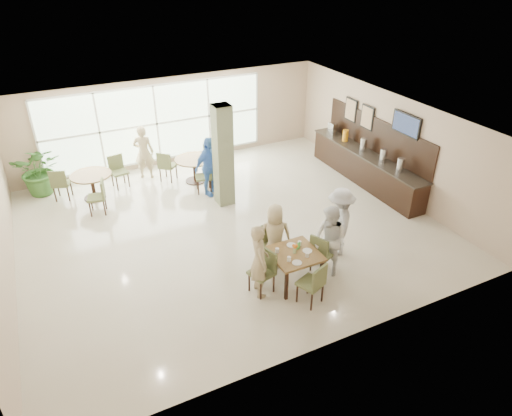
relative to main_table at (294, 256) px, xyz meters
name	(u,v)px	position (x,y,z in m)	size (l,w,h in m)	color
ground	(229,226)	(-0.37, 2.68, -0.66)	(10.00, 10.00, 0.00)	beige
room_shell	(226,165)	(-0.37, 2.68, 1.04)	(10.00, 10.00, 10.00)	white
window_bank	(157,124)	(-0.87, 7.14, 0.74)	(7.00, 0.04, 7.00)	silver
column	(223,156)	(0.03, 3.88, 0.74)	(0.45, 0.45, 2.80)	#5F6748
main_table	(294,256)	(0.00, 0.00, 0.00)	(0.98, 0.98, 0.75)	brown
round_table_left	(92,180)	(-3.21, 5.73, -0.08)	(1.13, 1.13, 0.75)	brown
round_table_right	(194,164)	(-0.27, 5.49, -0.08)	(1.14, 1.14, 0.75)	brown
chairs_main_table	(292,263)	(-0.01, 0.05, -0.19)	(2.10, 2.03, 0.95)	#555F34
chairs_table_left	(93,184)	(-3.20, 5.67, -0.19)	(2.16, 1.83, 0.95)	#555F34
chairs_table_right	(195,166)	(-0.24, 5.52, -0.19)	(2.10, 1.79, 0.95)	#555F34
tabletop_clutter	(295,251)	(0.01, -0.01, 0.15)	(0.73, 0.79, 0.21)	white
buffet_counter	(366,165)	(4.33, 3.18, -0.11)	(0.64, 4.70, 1.95)	black
wall_tv	(406,124)	(4.57, 2.08, 1.49)	(0.06, 1.00, 0.58)	black
framed_art_a	(367,117)	(4.58, 3.68, 1.19)	(0.05, 0.55, 0.70)	black
framed_art_b	(351,110)	(4.58, 4.48, 1.19)	(0.05, 0.55, 0.70)	black
potted_plant	(39,170)	(-4.46, 6.70, 0.08)	(1.33, 1.33, 1.48)	#396B2B
teen_left	(259,261)	(-0.81, 0.01, 0.15)	(0.59, 0.39, 1.62)	tan
teen_far	(275,236)	(-0.06, 0.76, 0.09)	(0.73, 0.40, 1.49)	tan
teen_right	(330,241)	(0.85, -0.03, 0.15)	(0.78, 0.61, 1.61)	white
teen_standing	(340,222)	(1.46, 0.49, 0.17)	(1.08, 0.62, 1.67)	#AEAEB1
adult_a	(209,167)	(-0.15, 4.52, 0.20)	(1.01, 0.58, 1.73)	#457CD1
adult_b	(221,151)	(0.56, 5.39, 0.21)	(1.61, 0.70, 1.74)	white
adult_standing	(144,152)	(-1.53, 6.42, 0.17)	(0.61, 0.40, 1.67)	tan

